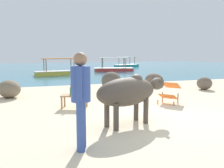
{
  "coord_description": "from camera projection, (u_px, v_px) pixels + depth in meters",
  "views": [
    {
      "loc": [
        -3.02,
        -5.11,
        1.63
      ],
      "look_at": [
        -0.32,
        3.0,
        0.55
      ],
      "focal_mm": 38.09,
      "sensor_mm": 36.0,
      "label": 1
    }
  ],
  "objects": [
    {
      "name": "sand_beach",
      "position": [
        162.0,
        119.0,
        5.96
      ],
      "size": [
        18.0,
        14.0,
        0.04
      ],
      "primitive_type": "cube",
      "color": "beige",
      "rests_on": "ground"
    },
    {
      "name": "shore_rock_flat",
      "position": [
        154.0,
        79.0,
        11.95
      ],
      "size": [
        1.04,
        1.0,
        0.63
      ],
      "primitive_type": "ellipsoid",
      "rotation": [
        0.0,
        0.0,
        0.2
      ],
      "color": "#6B5B4C",
      "rests_on": "sand_beach"
    },
    {
      "name": "bottle",
      "position": [
        71.0,
        91.0,
        6.99
      ],
      "size": [
        0.07,
        0.07,
        0.3
      ],
      "color": "#2D6B38",
      "rests_on": "low_bench_table"
    },
    {
      "name": "boat_red",
      "position": [
        114.0,
        68.0,
        22.42
      ],
      "size": [
        3.82,
        1.8,
        1.29
      ],
      "rotation": [
        0.0,
        0.0,
        2.96
      ],
      "color": "#C63833",
      "rests_on": "water_surface"
    },
    {
      "name": "low_bench_table",
      "position": [
        74.0,
        97.0,
        7.01
      ],
      "size": [
        0.87,
        0.68,
        0.4
      ],
      "rotation": [
        0.0,
        0.0,
        -0.36
      ],
      "color": "#A37A4C",
      "rests_on": "sand_beach"
    },
    {
      "name": "water_surface",
      "position": [
        61.0,
        69.0,
        26.66
      ],
      "size": [
        60.0,
        36.0,
        0.03
      ],
      "primitive_type": "cube",
      "color": "teal",
      "rests_on": "ground"
    },
    {
      "name": "boat_yellow",
      "position": [
        59.0,
        71.0,
        18.43
      ],
      "size": [
        3.81,
        1.75,
        1.29
      ],
      "rotation": [
        0.0,
        0.0,
        3.31
      ],
      "color": "gold",
      "rests_on": "water_surface"
    },
    {
      "name": "person_standing",
      "position": [
        81.0,
        94.0,
        3.88
      ],
      "size": [
        0.32,
        0.49,
        1.62
      ],
      "rotation": [
        0.0,
        0.0,
        5.99
      ],
      "color": "#334C99",
      "rests_on": "sand_beach"
    },
    {
      "name": "shore_rock_large",
      "position": [
        111.0,
        81.0,
        10.21
      ],
      "size": [
        0.99,
        1.18,
        0.84
      ],
      "primitive_type": "ellipsoid",
      "rotation": [
        0.0,
        0.0,
        1.42
      ],
      "color": "brown",
      "rests_on": "sand_beach"
    },
    {
      "name": "deck_chair_near",
      "position": [
        170.0,
        91.0,
        7.71
      ],
      "size": [
        0.93,
        0.9,
        0.68
      ],
      "rotation": [
        0.0,
        0.0,
        3.83
      ],
      "color": "#A37A4C",
      "rests_on": "sand_beach"
    },
    {
      "name": "shore_rock_small",
      "position": [
        204.0,
        83.0,
        10.66
      ],
      "size": [
        0.72,
        0.81,
        0.57
      ],
      "primitive_type": "ellipsoid",
      "rotation": [
        0.0,
        0.0,
        1.75
      ],
      "color": "#6B5B4C",
      "rests_on": "sand_beach"
    },
    {
      "name": "cow",
      "position": [
        129.0,
        92.0,
        5.31
      ],
      "size": [
        2.03,
        1.08,
        1.14
      ],
      "rotation": [
        0.0,
        0.0,
        0.33
      ],
      "color": "#4C4238",
      "rests_on": "sand_beach"
    },
    {
      "name": "boat_teal",
      "position": [
        127.0,
        65.0,
        29.6
      ],
      "size": [
        3.76,
        2.81,
        1.29
      ],
      "rotation": [
        0.0,
        0.0,
        0.52
      ],
      "color": "teal",
      "rests_on": "water_surface"
    },
    {
      "name": "shore_rock_medium",
      "position": [
        9.0,
        89.0,
        8.69
      ],
      "size": [
        1.11,
        1.22,
        0.65
      ],
      "primitive_type": "ellipsoid",
      "rotation": [
        0.0,
        0.0,
        1.99
      ],
      "color": "#756651",
      "rests_on": "sand_beach"
    }
  ]
}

